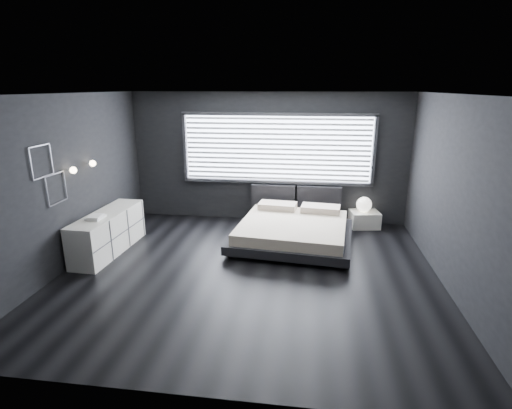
# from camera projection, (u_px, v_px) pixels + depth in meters

# --- Properties ---
(room) EXTENTS (6.04, 6.00, 2.80)m
(room) POSITION_uv_depth(u_px,v_px,m) (248.00, 189.00, 6.09)
(room) COLOR black
(room) RESTS_ON ground
(window) EXTENTS (4.14, 0.09, 1.52)m
(window) POSITION_uv_depth(u_px,v_px,m) (277.00, 149.00, 8.56)
(window) COLOR white
(window) RESTS_ON ground
(headboard) EXTENTS (1.96, 0.16, 0.52)m
(headboard) POSITION_uv_depth(u_px,v_px,m) (296.00, 197.00, 8.75)
(headboard) COLOR black
(headboard) RESTS_ON ground
(sconce_near) EXTENTS (0.18, 0.11, 0.11)m
(sconce_near) POSITION_uv_depth(u_px,v_px,m) (73.00, 170.00, 6.45)
(sconce_near) COLOR silver
(sconce_near) RESTS_ON ground
(sconce_far) EXTENTS (0.18, 0.11, 0.11)m
(sconce_far) POSITION_uv_depth(u_px,v_px,m) (93.00, 163.00, 7.02)
(sconce_far) COLOR silver
(sconce_far) RESTS_ON ground
(wall_art_upper) EXTENTS (0.01, 0.48, 0.48)m
(wall_art_upper) POSITION_uv_depth(u_px,v_px,m) (42.00, 161.00, 5.82)
(wall_art_upper) COLOR #47474C
(wall_art_upper) RESTS_ON ground
(wall_art_lower) EXTENTS (0.01, 0.48, 0.48)m
(wall_art_lower) POSITION_uv_depth(u_px,v_px,m) (57.00, 188.00, 6.20)
(wall_art_lower) COLOR #47474C
(wall_art_lower) RESTS_ON ground
(bed) EXTENTS (2.39, 2.30, 0.57)m
(bed) POSITION_uv_depth(u_px,v_px,m) (293.00, 230.00, 7.64)
(bed) COLOR black
(bed) RESTS_ON ground
(nightstand) EXTENTS (0.66, 0.58, 0.34)m
(nightstand) POSITION_uv_depth(u_px,v_px,m) (364.00, 219.00, 8.54)
(nightstand) COLOR white
(nightstand) RESTS_ON ground
(orb_lamp) EXTENTS (0.32, 0.32, 0.32)m
(orb_lamp) POSITION_uv_depth(u_px,v_px,m) (364.00, 204.00, 8.44)
(orb_lamp) COLOR white
(orb_lamp) RESTS_ON nightstand
(dresser) EXTENTS (0.60, 1.86, 0.74)m
(dresser) POSITION_uv_depth(u_px,v_px,m) (109.00, 232.00, 7.21)
(dresser) COLOR white
(dresser) RESTS_ON ground
(book_stack) EXTENTS (0.24, 0.32, 0.06)m
(book_stack) POSITION_uv_depth(u_px,v_px,m) (96.00, 217.00, 6.78)
(book_stack) COLOR silver
(book_stack) RESTS_ON dresser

